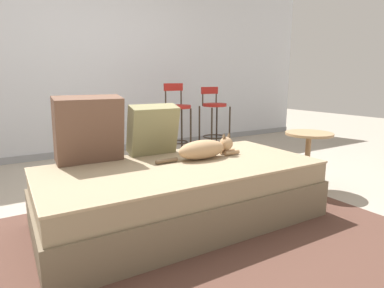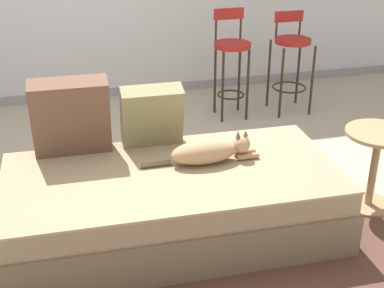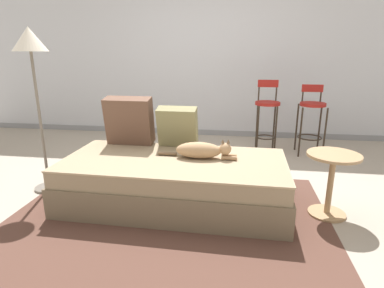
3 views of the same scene
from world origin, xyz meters
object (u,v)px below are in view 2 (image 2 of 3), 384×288
Objects in this scene: couch at (173,202)px; cat at (209,151)px; throw_pillow_middle at (152,115)px; bar_stool_by_doorway at (291,55)px; side_table at (375,159)px; throw_pillow_corner at (71,116)px; bar_stool_near_window at (231,56)px.

cat is (0.25, 0.06, 0.29)m from couch.
throw_pillow_middle is 2.11m from bar_stool_by_doorway.
couch is 3.68× the size of side_table.
bar_stool_near_window is (1.52, 1.36, -0.10)m from throw_pillow_corner.
throw_pillow_middle is at bearing -126.13° from bar_stool_near_window.
side_table is (1.38, -0.03, 0.14)m from couch.
throw_pillow_corner is 2.01m from side_table.
couch is 0.84m from throw_pillow_corner.
throw_pillow_middle is 0.57× the size of cat.
couch is at bearing -118.40° from bar_stool_near_window.
bar_stool_by_doorway reaches higher than throw_pillow_corner.
bar_stool_by_doorway is (1.60, 1.37, -0.09)m from throw_pillow_middle.
throw_pillow_middle is (0.51, -0.01, -0.04)m from throw_pillow_corner.
throw_pillow_corner is at bearing 178.80° from throw_pillow_middle.
side_table is at bearing -4.58° from cat.
throw_pillow_middle is 0.42× the size of bar_stool_near_window.
throw_pillow_corner reaches higher than side_table.
throw_pillow_middle is 0.47m from cat.
couch is 4.12× the size of throw_pillow_corner.
side_table reaches higher than couch.
cat is 2.16m from bar_stool_by_doorway.
side_table is (1.93, -0.44, -0.33)m from throw_pillow_corner.
bar_stool_near_window is at bearing 67.48° from cat.
bar_stool_near_window is at bearing 102.96° from side_table.
throw_pillow_corner is 0.50× the size of bar_stool_near_window.
couch is 4.94× the size of throw_pillow_middle.
bar_stool_near_window is 1.87m from side_table.
throw_pillow_corner is at bearing -147.23° from bar_stool_by_doorway.
side_table is at bearing -77.04° from bar_stool_near_window.
bar_stool_by_doorway is 1.82m from side_table.
bar_stool_near_window reaches higher than cat.
bar_stool_near_window is 0.60m from bar_stool_by_doorway.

